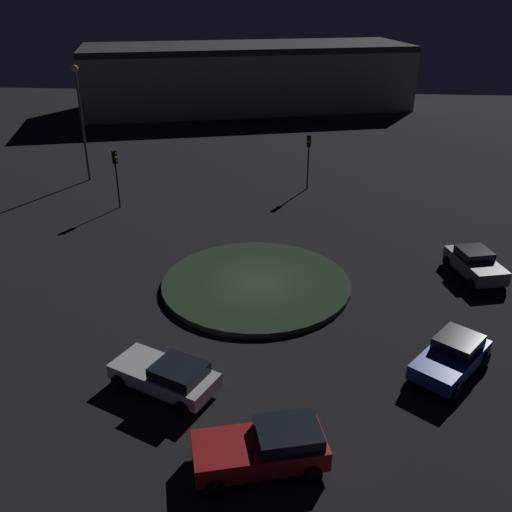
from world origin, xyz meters
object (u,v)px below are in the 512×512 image
Objects in this scene: car_grey at (475,263)px; traffic_light_southeast at (116,168)px; store_building at (247,77)px; car_white at (167,375)px; traffic_light_south at (308,151)px; streetlamp_southeast at (80,109)px; car_blue at (452,356)px; car_red at (265,447)px.

traffic_light_southeast reaches higher than car_grey.
traffic_light_southeast is at bearing 65.57° from store_building.
traffic_light_south is (-5.20, -24.68, 2.28)m from car_white.
car_grey is 18.13m from car_white.
store_building is (7.99, -31.06, 0.86)m from traffic_light_south.
traffic_light_southeast reaches higher than car_white.
traffic_light_south reaches higher than car_white.
car_white is 55.90m from store_building.
store_building is (2.79, -55.74, 3.14)m from car_white.
streetlamp_southeast is at bearing -82.98° from traffic_light_south.
car_blue is 1.00× the size of traffic_light_south.
car_blue is at bearing 3.32° from traffic_light_southeast.
store_building reaches higher than traffic_light_south.
streetlamp_southeast reaches higher than car_white.
traffic_light_southeast is (13.28, 5.27, -0.06)m from traffic_light_south.
traffic_light_south is (-1.11, -28.16, 2.22)m from car_red.
traffic_light_south is at bearing -77.64° from car_white.
traffic_light_southeast is at bearing -77.28° from car_red.
car_white is 0.11× the size of store_building.
traffic_light_south is (9.23, -13.68, 2.25)m from car_grey.
traffic_light_south is 32.09m from store_building.
store_building is (6.88, -59.23, 3.08)m from car_red.
car_red reaches higher than car_white.
traffic_light_south is (6.11, -22.45, 2.24)m from car_blue.
car_grey is at bearing -140.79° from car_red.
traffic_light_southeast is (22.50, -8.41, 2.18)m from car_grey.
traffic_light_southeast is 0.46× the size of streetlamp_southeast.
streetlamp_southeast reaches higher than car_blue.
car_blue is 1.02× the size of car_grey.
car_grey is at bearing 42.97° from traffic_light_south.
streetlamp_southeast reaches higher than traffic_light_south.
car_blue is 0.47× the size of streetlamp_southeast.
car_red is at bearing 163.80° from car_white.
streetlamp_southeast is at bearing -133.11° from car_grey.
car_grey reaches higher than car_white.
car_blue is 33.51m from streetlamp_southeast.
streetlamp_southeast reaches higher than car_red.
car_white is (4.09, -3.49, -0.06)m from car_red.
car_grey is 16.65m from traffic_light_south.
car_blue is 9.21m from car_red.
car_red reaches higher than car_blue.
car_blue is at bearing -34.71° from car_grey.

